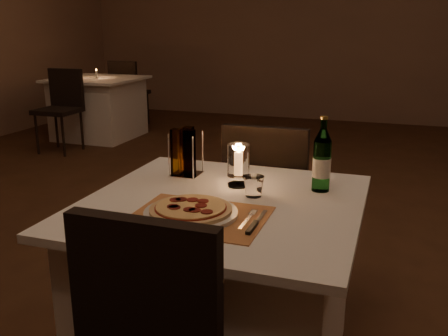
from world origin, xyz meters
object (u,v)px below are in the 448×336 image
(pizza, at_px, (191,208))
(neighbor_table_left, at_px, (99,108))
(main_table, at_px, (222,289))
(chair_far, at_px, (268,191))
(hurricane_candle, at_px, (238,162))
(plate, at_px, (191,213))
(tumbler, at_px, (254,186))
(water_bottle, at_px, (322,161))

(pizza, distance_m, neighbor_table_left, 4.82)
(main_table, height_order, chair_far, chair_far)
(pizza, bearing_deg, hurricane_candle, 81.84)
(main_table, relative_size, plate, 3.12)
(main_table, xyz_separation_m, chair_far, (-0.00, 0.71, 0.18))
(hurricane_candle, bearing_deg, pizza, -98.16)
(chair_far, distance_m, tumbler, 0.68)
(pizza, relative_size, water_bottle, 0.95)
(chair_far, distance_m, neighbor_table_left, 4.16)
(water_bottle, bearing_deg, plate, -131.89)
(main_table, bearing_deg, chair_far, 90.00)
(main_table, bearing_deg, pizza, -105.61)
(plate, xyz_separation_m, neighbor_table_left, (-2.86, 3.86, -0.38))
(pizza, relative_size, tumbler, 3.55)
(plate, height_order, water_bottle, water_bottle)
(pizza, relative_size, neighbor_table_left, 0.28)
(water_bottle, bearing_deg, pizza, -131.91)
(chair_far, distance_m, water_bottle, 0.65)
(chair_far, bearing_deg, tumbler, -81.36)
(main_table, height_order, hurricane_candle, hurricane_candle)
(hurricane_candle, relative_size, neighbor_table_left, 0.17)
(chair_far, xyz_separation_m, hurricane_candle, (0.00, -0.53, 0.29))
(chair_far, relative_size, plate, 2.81)
(chair_far, height_order, hurricane_candle, hurricane_candle)
(main_table, xyz_separation_m, neighbor_table_left, (-2.91, 3.68, 0.00))
(main_table, distance_m, water_bottle, 0.63)
(chair_far, relative_size, water_bottle, 3.06)
(tumbler, xyz_separation_m, hurricane_candle, (-0.09, 0.10, 0.06))
(main_table, bearing_deg, neighbor_table_left, 128.35)
(hurricane_candle, xyz_separation_m, neighbor_table_left, (-2.92, 3.49, -0.47))
(plate, distance_m, neighbor_table_left, 4.82)
(tumbler, bearing_deg, main_table, -137.98)
(water_bottle, xyz_separation_m, neighbor_table_left, (-3.24, 3.45, -0.48))
(pizza, bearing_deg, water_bottle, 48.09)
(main_table, relative_size, neighbor_table_left, 1.00)
(plate, xyz_separation_m, hurricane_candle, (0.05, 0.37, 0.09))
(neighbor_table_left, bearing_deg, water_bottle, -46.78)
(water_bottle, relative_size, neighbor_table_left, 0.29)
(chair_far, xyz_separation_m, pizza, (-0.05, -0.89, 0.22))
(main_table, height_order, tumbler, tumbler)
(plate, bearing_deg, water_bottle, 48.11)
(plate, relative_size, neighbor_table_left, 0.32)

